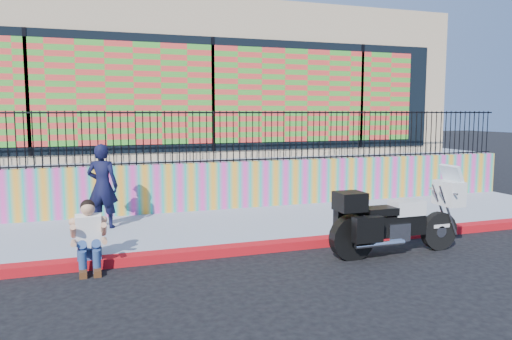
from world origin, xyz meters
name	(u,v)px	position (x,y,z in m)	size (l,w,h in m)	color
ground	(272,250)	(0.00, 0.00, 0.00)	(90.00, 90.00, 0.00)	black
red_curb	(272,246)	(0.00, 0.00, 0.07)	(16.00, 0.30, 0.15)	#B40C16
sidewalk	(244,226)	(0.00, 1.65, 0.07)	(16.00, 3.00, 0.15)	#8790A2
mural_wall	(223,185)	(0.00, 3.25, 0.70)	(16.00, 0.20, 1.10)	#E83DA4
metal_fence	(223,137)	(0.00, 3.25, 1.85)	(15.80, 0.04, 1.20)	black
elevated_platform	(182,166)	(0.00, 8.35, 0.62)	(16.00, 10.00, 1.25)	#8790A2
storefront_building	(182,86)	(0.00, 8.13, 3.25)	(14.00, 8.06, 4.00)	#CDB188
police_motorcycle	(395,218)	(1.88, -0.92, 0.63)	(2.42, 0.80, 1.50)	black
police_officer	(103,186)	(-2.75, 2.13, 0.98)	(0.61, 0.40, 1.66)	black
seated_man	(89,242)	(-3.05, -0.15, 0.45)	(0.54, 0.71, 1.06)	navy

